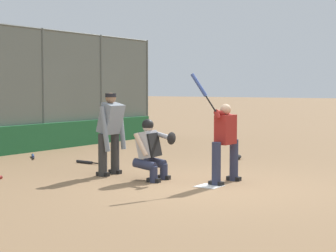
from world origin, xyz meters
TOP-DOWN VIEW (x-y plane):
  - ground_plane at (0.00, 0.00)m, footprint 160.00×160.00m
  - home_plate_marker at (0.00, 0.00)m, footprint 0.43×0.43m
  - batter_at_plate at (-0.47, 0.06)m, footprint 0.97×0.62m
  - catcher_behind_plate at (0.03, -1.27)m, footprint 0.64×0.75m
  - umpire_home at (-0.02, -2.33)m, footprint 0.68×0.41m
  - spare_bat_near_backstop at (-1.02, -3.90)m, footprint 0.09×0.86m
  - spare_bat_by_padding at (-1.10, -5.80)m, footprint 0.57×0.65m
  - fielding_glove_on_dirt at (-3.71, -1.34)m, footprint 0.33×0.25m

SIDE VIEW (x-z plane):
  - ground_plane at x=0.00m, z-range 0.00..0.00m
  - home_plate_marker at x=0.00m, z-range 0.00..0.01m
  - spare_bat_by_padding at x=-1.10m, z-range 0.00..0.07m
  - spare_bat_near_backstop at x=-1.02m, z-range 0.00..0.07m
  - fielding_glove_on_dirt at x=-3.71m, z-range 0.00..0.12m
  - catcher_behind_plate at x=0.03m, z-range 0.02..1.20m
  - batter_at_plate at x=-0.47m, z-range -0.22..1.83m
  - umpire_home at x=-0.02m, z-range 0.06..1.74m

